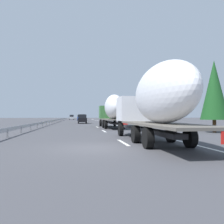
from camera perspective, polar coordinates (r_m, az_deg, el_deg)
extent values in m
plane|color=#424247|center=(51.46, -7.50, -2.73)|extent=(260.00, 260.00, 0.00)
cube|color=white|center=(13.78, 2.79, -7.62)|extent=(3.20, 0.20, 0.01)
cube|color=white|center=(23.92, -2.04, -4.79)|extent=(3.20, 0.20, 0.01)
cube|color=white|center=(32.38, -3.73, -3.78)|extent=(3.20, 0.20, 0.01)
cube|color=white|center=(45.78, -5.12, -2.95)|extent=(3.20, 0.20, 0.01)
cube|color=white|center=(46.19, -5.15, -2.93)|extent=(3.20, 0.20, 0.01)
cube|color=white|center=(64.86, -6.11, -2.35)|extent=(3.20, 0.20, 0.01)
cube|color=white|center=(56.80, -2.02, -2.56)|extent=(110.00, 0.20, 0.01)
cube|color=#387038|center=(34.79, -1.08, -0.05)|extent=(2.40, 2.50, 1.90)
cube|color=black|center=(35.89, -1.30, 0.72)|extent=(0.08, 2.12, 0.80)
cube|color=#262628|center=(32.07, -0.45, -2.62)|extent=(10.14, 0.70, 0.24)
cube|color=#59544C|center=(29.33, 0.30, -1.86)|extent=(8.62, 2.50, 0.12)
ellipsoid|color=white|center=(28.94, 0.43, 1.30)|extent=(6.68, 2.20, 3.08)
cube|color=red|center=(25.24, 3.33, -2.55)|extent=(0.04, 0.56, 0.56)
cylinder|color=black|center=(34.68, -2.88, -2.74)|extent=(1.04, 0.30, 1.04)
cylinder|color=black|center=(34.96, 0.71, -2.73)|extent=(1.04, 0.30, 1.04)
cylinder|color=black|center=(30.39, -2.09, -2.99)|extent=(1.04, 0.35, 1.04)
cylinder|color=black|center=(30.71, 1.99, -2.97)|extent=(1.04, 0.35, 1.04)
cylinder|color=black|center=(28.01, -1.55, -3.17)|extent=(1.04, 0.35, 1.04)
cylinder|color=black|center=(28.36, 2.88, -3.14)|extent=(1.04, 0.35, 1.04)
cube|color=silver|center=(18.49, 5.53, 0.74)|extent=(2.40, 2.50, 1.90)
cube|color=black|center=(19.58, 4.75, 2.11)|extent=(0.08, 2.12, 0.80)
cube|color=#262628|center=(15.63, 8.19, -4.37)|extent=(11.00, 0.70, 0.24)
cube|color=#59544C|center=(12.78, 12.04, -3.02)|extent=(9.55, 2.50, 0.12)
ellipsoid|color=white|center=(12.64, 12.33, 4.56)|extent=(7.44, 2.20, 3.23)
cylinder|color=black|center=(18.28, 2.18, -4.35)|extent=(1.04, 0.30, 1.04)
cylinder|color=black|center=(18.81, 8.80, -4.25)|extent=(1.04, 0.30, 1.04)
cylinder|color=black|center=(13.63, 5.91, -5.51)|extent=(1.04, 0.35, 1.04)
cylinder|color=black|center=(14.33, 14.50, -5.26)|extent=(1.04, 0.35, 1.04)
cylinder|color=black|center=(11.33, 8.94, -6.44)|extent=(1.04, 0.35, 1.04)
cylinder|color=black|center=(12.17, 18.93, -6.02)|extent=(1.04, 0.35, 1.04)
cube|color=#28479E|center=(77.44, -8.01, -1.58)|extent=(4.64, 1.87, 0.84)
cube|color=black|center=(77.09, -8.00, -0.97)|extent=(2.55, 1.65, 0.81)
cylinder|color=black|center=(78.88, -8.62, -1.87)|extent=(0.64, 0.22, 0.64)
cylinder|color=black|center=(78.89, -7.41, -1.87)|extent=(0.64, 0.22, 0.64)
cylinder|color=black|center=(76.01, -8.63, -1.90)|extent=(0.64, 0.22, 0.64)
cylinder|color=black|center=(76.02, -7.37, -1.91)|extent=(0.64, 0.22, 0.64)
cube|color=gold|center=(62.34, -7.51, -1.73)|extent=(4.63, 1.78, 0.84)
cube|color=black|center=(61.99, -7.50, -0.97)|extent=(2.55, 1.57, 0.83)
cylinder|color=black|center=(63.77, -8.24, -2.09)|extent=(0.64, 0.22, 0.64)
cylinder|color=black|center=(63.80, -6.82, -2.09)|extent=(0.64, 0.22, 0.64)
cylinder|color=black|center=(60.90, -8.23, -2.14)|extent=(0.64, 0.22, 0.64)
cylinder|color=black|center=(60.93, -6.74, -2.15)|extent=(0.64, 0.22, 0.64)
cube|color=#ADB2B7|center=(95.07, -10.04, -1.45)|extent=(4.36, 1.81, 0.84)
cube|color=black|center=(94.74, -10.04, -0.95)|extent=(2.40, 1.59, 0.83)
cylinder|color=black|center=(96.45, -10.50, -1.69)|extent=(0.64, 0.22, 0.64)
cylinder|color=black|center=(96.41, -9.54, -1.70)|extent=(0.64, 0.22, 0.64)
cylinder|color=black|center=(93.75, -10.55, -1.71)|extent=(0.64, 0.22, 0.64)
cylinder|color=black|center=(93.71, -9.57, -1.72)|extent=(0.64, 0.22, 0.64)
cube|color=black|center=(47.97, -7.44, -1.97)|extent=(4.60, 1.84, 0.84)
cube|color=black|center=(47.62, -7.43, -1.05)|extent=(2.53, 1.62, 0.71)
cylinder|color=black|center=(49.40, -8.43, -2.43)|extent=(0.64, 0.22, 0.64)
cylinder|color=black|center=(49.43, -6.52, -2.43)|extent=(0.64, 0.22, 0.64)
cylinder|color=black|center=(46.55, -8.42, -2.52)|extent=(0.64, 0.22, 0.64)
cylinder|color=black|center=(46.58, -6.41, -2.52)|extent=(0.64, 0.22, 0.64)
cylinder|color=gray|center=(53.78, -0.37, -1.27)|extent=(0.10, 0.10, 2.60)
cube|color=#2D569E|center=(53.79, -0.37, 0.49)|extent=(0.06, 0.90, 0.70)
cylinder|color=#472D19|center=(23.88, 24.24, -3.23)|extent=(0.33, 0.33, 1.24)
cone|color=#194C1E|center=(23.99, 24.19, 5.08)|extent=(2.60, 2.60, 5.71)
cylinder|color=#472D19|center=(39.22, 7.22, -1.96)|extent=(0.25, 0.25, 1.82)
cone|color=#1E5B23|center=(39.35, 7.21, 3.73)|extent=(3.42, 3.42, 5.98)
cylinder|color=#472D19|center=(75.60, 1.71, -1.46)|extent=(0.30, 0.30, 1.86)
cone|color=#194C1E|center=(75.64, 1.71, 0.92)|extent=(3.11, 3.11, 4.43)
cube|color=#9EA0A5|center=(54.67, -13.85, -1.97)|extent=(94.00, 0.06, 0.32)
cube|color=slate|center=(18.42, -24.71, -4.93)|extent=(0.10, 0.10, 0.60)
cube|color=slate|center=(22.36, -21.77, -4.23)|extent=(0.10, 0.10, 0.60)
cube|color=slate|center=(26.35, -19.72, -3.73)|extent=(0.10, 0.10, 0.60)
cube|color=slate|center=(30.37, -18.21, -3.36)|extent=(0.10, 0.10, 0.60)
cube|color=slate|center=(34.40, -17.06, -3.08)|extent=(0.10, 0.10, 0.60)
cube|color=slate|center=(38.44, -16.15, -2.85)|extent=(0.10, 0.10, 0.60)
cube|color=slate|center=(42.49, -15.41, -2.67)|extent=(0.10, 0.10, 0.60)
cube|color=slate|center=(46.55, -14.80, -2.52)|extent=(0.10, 0.10, 0.60)
cube|color=slate|center=(50.61, -14.29, -2.39)|extent=(0.10, 0.10, 0.60)
cube|color=slate|center=(54.68, -13.86, -2.29)|extent=(0.10, 0.10, 0.60)
cube|color=slate|center=(58.75, -13.48, -2.19)|extent=(0.10, 0.10, 0.60)
cube|color=slate|center=(62.82, -13.15, -2.11)|extent=(0.10, 0.10, 0.60)
cube|color=slate|center=(66.89, -12.87, -2.04)|extent=(0.10, 0.10, 0.60)
cube|color=slate|center=(70.97, -12.61, -1.98)|extent=(0.10, 0.10, 0.60)
cube|color=slate|center=(75.04, -12.39, -1.92)|extent=(0.10, 0.10, 0.60)
cube|color=slate|center=(79.12, -12.19, -1.87)|extent=(0.10, 0.10, 0.60)
cube|color=slate|center=(83.20, -12.00, -1.82)|extent=(0.10, 0.10, 0.60)
cube|color=slate|center=(87.28, -11.84, -1.78)|extent=(0.10, 0.10, 0.60)
cube|color=slate|center=(91.36, -11.69, -1.74)|extent=(0.10, 0.10, 0.60)
cube|color=slate|center=(95.44, -11.55, -1.71)|extent=(0.10, 0.10, 0.60)
cube|color=slate|center=(99.52, -11.42, -1.68)|extent=(0.10, 0.10, 0.60)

